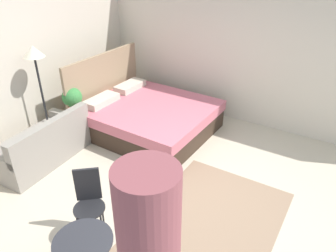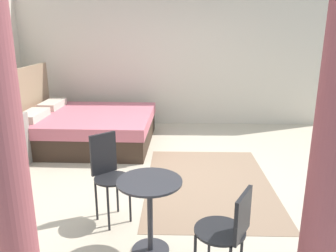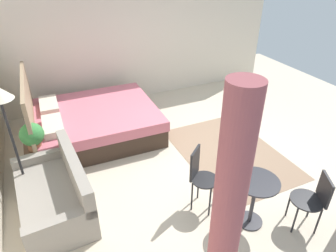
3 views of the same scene
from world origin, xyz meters
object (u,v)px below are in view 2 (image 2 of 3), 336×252
object	(u,v)px
balcony_table	(150,203)
cafe_chair_near_couch	(108,169)
bed	(84,126)
cafe_chair_near_window	(230,227)
nightstand	(10,142)
potted_plant	(0,114)

from	to	relation	value
balcony_table	cafe_chair_near_couch	xyz separation A→B (m)	(0.56, 0.48, 0.08)
bed	balcony_table	size ratio (longest dim) A/B	3.24
cafe_chair_near_window	nightstand	bearing A→B (deg)	48.78
bed	balcony_table	distance (m)	3.34
balcony_table	cafe_chair_near_couch	world-z (taller)	cafe_chair_near_couch
nightstand	balcony_table	bearing A→B (deg)	-133.98
balcony_table	cafe_chair_near_window	bearing A→B (deg)	-118.58
cafe_chair_near_couch	balcony_table	bearing A→B (deg)	-139.33
potted_plant	cafe_chair_near_couch	bearing A→B (deg)	-130.18
balcony_table	potted_plant	bearing A→B (deg)	47.79
potted_plant	cafe_chair_near_couch	size ratio (longest dim) A/B	0.47
bed	cafe_chair_near_window	world-z (taller)	bed
cafe_chair_near_window	cafe_chair_near_couch	xyz separation A→B (m)	(0.91, 1.13, 0.08)
balcony_table	bed	bearing A→B (deg)	24.91
bed	cafe_chair_near_couch	size ratio (longest dim) A/B	2.45
nightstand	cafe_chair_near_window	distance (m)	4.06
nightstand	potted_plant	world-z (taller)	potted_plant
potted_plant	cafe_chair_near_window	world-z (taller)	potted_plant
bed	nightstand	xyz separation A→B (m)	(-0.70, 1.00, -0.06)
potted_plant	balcony_table	xyz separation A→B (m)	(-2.22, -2.45, -0.24)
balcony_table	cafe_chair_near_couch	bearing A→B (deg)	40.67
cafe_chair_near_window	potted_plant	bearing A→B (deg)	50.26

